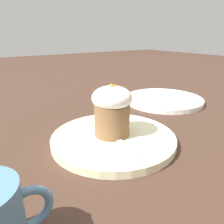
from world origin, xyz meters
name	(u,v)px	position (x,y,z in m)	size (l,w,h in m)	color
ground_plane	(113,142)	(0.00, 0.00, 0.00)	(4.00, 4.00, 0.00)	#3D281E
dessert_plate	(113,138)	(0.00, 0.00, 0.01)	(0.26, 0.26, 0.02)	beige
carrot_cake	(112,109)	(0.00, 0.01, 0.07)	(0.08, 0.08, 0.11)	brown
spoon	(117,138)	(-0.01, -0.02, 0.02)	(0.04, 0.13, 0.01)	silver
side_plate	(163,100)	(0.31, 0.14, 0.01)	(0.26, 0.26, 0.01)	white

